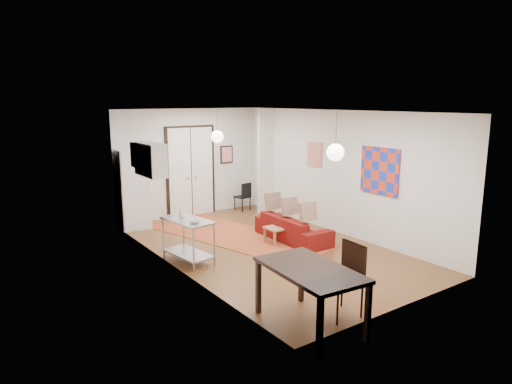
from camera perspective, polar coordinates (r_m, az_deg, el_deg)
floor at (r=9.90m, az=1.23°, el=-6.97°), size 7.00×7.00×0.00m
ceiling at (r=9.40m, az=1.31°, el=10.05°), size 4.20×7.00×0.02m
wall_back at (r=12.50m, az=-8.26°, el=3.64°), size 4.20×0.02×2.90m
wall_front at (r=7.09m, az=18.23°, el=-2.87°), size 4.20×0.02×2.90m
wall_left at (r=8.50m, az=-10.24°, el=-0.15°), size 0.02×7.00×2.90m
wall_right at (r=10.90m, az=10.22°, el=2.42°), size 0.02×7.00×2.90m
double_doors at (r=12.50m, az=-8.14°, el=2.48°), size 1.44×0.06×2.50m
stub_partition at (r=12.66m, az=1.21°, el=3.85°), size 0.50×0.10×2.90m
wall_cabinet at (r=9.85m, az=-13.06°, el=3.99°), size 0.35×1.00×0.70m
painting_popart at (r=10.02m, az=15.22°, el=2.56°), size 0.05×1.00×1.00m
painting_abstract at (r=11.41m, az=7.35°, el=4.68°), size 0.05×0.50×0.60m
poster_back at (r=13.01m, az=-3.68°, el=4.70°), size 0.40×0.03×0.50m
print_left at (r=10.26m, az=-14.91°, el=4.47°), size 0.03×0.44×0.54m
pendant_back at (r=11.10m, az=-4.86°, el=6.89°), size 0.30×0.30×0.80m
pendant_front at (r=7.92m, az=9.90°, el=4.89°), size 0.30×0.30×0.80m
kilim_rug at (r=10.75m, az=-2.52°, el=-5.44°), size 2.90×4.86×0.01m
sofa at (r=10.38m, az=4.62°, el=-4.46°), size 1.99×0.81×0.58m
coffee_table at (r=10.25m, az=3.38°, el=-4.51°), size 0.82×0.46×0.36m
potted_plant at (r=10.25m, az=3.83°, el=-3.22°), size 0.32×0.28×0.35m
kitchen_counter at (r=9.02m, az=-8.50°, el=-5.33°), size 0.71×1.19×0.86m
bowl at (r=8.67m, az=-7.68°, el=-3.67°), size 0.26×0.26×0.05m
soap_bottle at (r=9.13m, az=-9.28°, el=-2.52°), size 0.11×0.10×0.18m
fridge at (r=11.59m, az=-15.08°, el=0.36°), size 0.78×0.78×1.95m
dining_table at (r=6.42m, az=6.78°, el=-10.19°), size 1.02×1.64×0.87m
dining_chair_near at (r=6.93m, az=9.89°, el=-9.91°), size 0.56×0.75×1.08m
dining_chair_far at (r=6.93m, az=9.89°, el=-9.91°), size 0.56×0.75×1.08m
black_side_chair at (r=13.10m, az=-1.90°, el=-0.23°), size 0.44×0.44×0.82m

